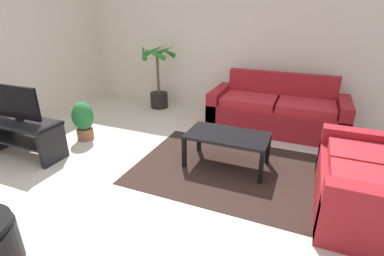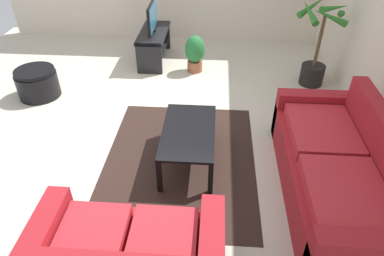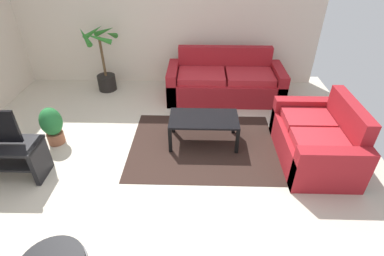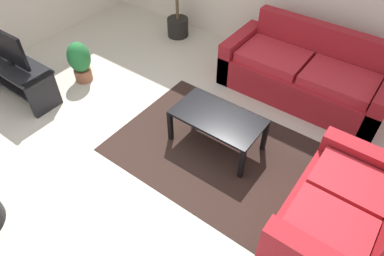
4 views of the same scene
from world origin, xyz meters
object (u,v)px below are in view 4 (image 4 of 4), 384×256
Objects in this scene: couch_loveseat at (343,219)px; coffee_table at (218,120)px; tv_stand at (18,75)px; tv at (5,46)px; potted_plant_small at (80,61)px; couch_main at (304,76)px; potted_palm at (177,6)px.

coffee_table is (-1.56, 0.34, 0.08)m from couch_loveseat.
tv_stand is (-4.20, -0.47, 0.04)m from couch_loveseat.
tv reaches higher than tv_stand.
tv reaches higher than coffee_table.
couch_loveseat is 2.36× the size of potted_plant_small.
coffee_table is (-0.41, -1.49, 0.08)m from couch_main.
tv is 0.62× the size of potted_palm.
potted_palm is at bearing 173.76° from couch_main.
tv is 2.79m from coffee_table.
couch_main is at bearing -6.24° from potted_palm.
tv reaches higher than couch_loveseat.
couch_main is 3.10m from potted_plant_small.
potted_plant_small is at bearing -99.43° from potted_palm.
couch_loveseat is 1.30× the size of tv_stand.
potted_palm is 1.86m from potted_plant_small.
coffee_table is 0.80× the size of potted_palm.
tv_stand is at bearing -143.03° from couch_main.
couch_loveseat reaches higher than tv_stand.
tv_stand is 2.76m from coffee_table.
tv_stand is 1.08× the size of coffee_table.
potted_plant_small is (-3.82, 0.26, 0.03)m from couch_loveseat.
tv is at bearing -117.45° from potted_plant_small.
potted_plant_small is (0.38, 0.73, -0.01)m from tv_stand.
couch_loveseat is 4.23m from tv_stand.
couch_main reaches higher than potted_plant_small.
tv_stand is 2.65m from potted_palm.
tv_stand is 1.40× the size of tv.
couch_loveseat is 3.83m from potted_plant_small.
tv is at bearing 90.80° from tv_stand.
tv_stand is at bearing -173.64° from couch_loveseat.
couch_main is at bearing 36.97° from tv_stand.
potted_palm reaches higher than couch_loveseat.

